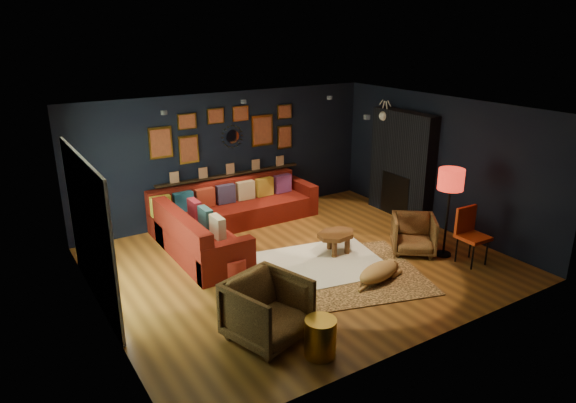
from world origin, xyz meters
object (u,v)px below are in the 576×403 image
coffee_table (336,237)px  dog (379,269)px  orange_chair (470,231)px  floor_lamp (451,183)px  armchair_left (267,307)px  sectional (222,220)px  pouf (233,266)px  armchair_right (414,233)px  gold_stool (320,337)px

coffee_table → dog: bearing=-92.2°
orange_chair → floor_lamp: bearing=110.9°
coffee_table → floor_lamp: (1.57, -1.05, 0.99)m
armchair_left → floor_lamp: size_ratio=0.59×
coffee_table → floor_lamp: bearing=-33.8°
coffee_table → armchair_left: bearing=-145.4°
sectional → pouf: (-0.59, -1.61, -0.14)m
coffee_table → floor_lamp: 2.14m
coffee_table → armchair_right: 1.37m
coffee_table → armchair_right: size_ratio=1.08×
sectional → dog: 3.25m
gold_stool → dog: gold_stool is taller
coffee_table → armchair_right: armchair_right is taller
coffee_table → pouf: coffee_table is taller
sectional → armchair_left: (-0.98, -3.42, 0.14)m
coffee_table → pouf: 1.95m
orange_chair → floor_lamp: (-0.14, 0.39, 0.75)m
coffee_table → armchair_right: (1.20, -0.67, 0.04)m
coffee_table → armchair_left: size_ratio=0.88×
dog → pouf: bearing=131.0°
orange_chair → dog: bearing=172.5°
coffee_table → gold_stool: (-1.96, -2.25, -0.08)m
armchair_left → floor_lamp: bearing=-9.3°
armchair_left → orange_chair: (4.04, 0.16, 0.11)m
sectional → dog: bearing=-66.5°
armchair_right → armchair_left: bearing=-126.9°
pouf → dog: size_ratio=0.39×
armchair_right → dog: armchair_right is taller
pouf → armchair_right: 3.26m
orange_chair → armchair_left: bearing=-176.2°
dog → orange_chair: bearing=-22.0°
orange_chair → dog: 1.81m
gold_stool → floor_lamp: floor_lamp is taller
pouf → armchair_left: size_ratio=0.50×
sectional → dog: size_ratio=2.91×
sectional → orange_chair: size_ratio=3.53×
sectional → floor_lamp: size_ratio=2.16×
gold_stool → dog: 2.20m
floor_lamp → gold_stool: bearing=-161.3°
gold_stool → sectional: bearing=81.4°
pouf → dog: bearing=-36.0°
dog → coffee_table: bearing=74.8°
orange_chair → coffee_table: bearing=141.3°
armchair_right → floor_lamp: floor_lamp is taller
armchair_right → gold_stool: armchair_right is taller
coffee_table → orange_chair: (1.71, -1.44, 0.24)m
armchair_right → gold_stool: size_ratio=1.52×
armchair_right → orange_chair: bearing=-18.3°
gold_stool → floor_lamp: 3.88m
gold_stool → orange_chair: bearing=12.4°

